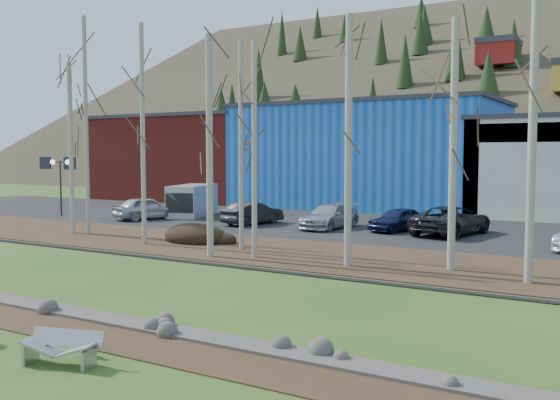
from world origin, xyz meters
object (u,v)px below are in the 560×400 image
Objects in this scene: bench_damaged at (62,348)px; car_4 at (451,220)px; street_lamp at (60,172)px; car_3 at (398,219)px; car_2 at (330,216)px; seagull at (88,348)px; van_grey at (191,201)px; car_0 at (146,208)px; car_1 at (253,213)px.

car_4 is at bearing 69.96° from bench_damaged.
car_3 is at bearing -8.93° from street_lamp.
seagull is at bearing -73.40° from car_2.
car_3 is 0.74× the size of van_grey.
car_3 reaches higher than bench_damaged.
car_2 is 3.80m from car_3.
bench_damaged is 0.33× the size of van_grey.
car_2 is at bearing -151.77° from car_0.
seagull is 30.63m from street_lamp.
car_3 is at bearing -20.66° from van_grey.
van_grey is at bearing 176.26° from car_2.
seagull is 0.13× the size of street_lamp.
car_1 is at bearing 114.52° from seagull.
van_grey reaches higher than car_2.
car_1 is (13.80, 2.28, -2.30)m from street_lamp.
car_1 is at bearing 17.82° from car_4.
bench_damaged is at bearing -67.65° from car_3.
street_lamp is 0.71× the size of car_4.
car_3 is (-1.42, 22.73, 0.59)m from seagull.
van_grey is at bearing 107.15° from bench_damaged.
seagull is 26.72m from car_0.
car_1 is 8.57m from car_3.
car_0 is 1.05× the size of car_1.
street_lamp is 0.90× the size of car_0.
bench_damaged is 28.94m from van_grey.
seagull is 22.81m from car_4.
car_2 is 6.64m from car_4.
street_lamp is (-23.66, 19.84, 2.74)m from bench_damaged.
bench_damaged is 23.31m from car_2.
van_grey reaches higher than seagull.
bench_damaged is 0.45× the size of car_3.
street_lamp is 0.94× the size of car_1.
car_4 is at bearing -9.87° from street_lamp.
car_2 is 0.87× the size of car_4.
street_lamp is at bearing 19.39° from car_4.
van_grey is (-17.48, 0.69, 0.30)m from car_4.
car_4 reaches higher than car_0.
bench_damaged is 0.32× the size of car_4.
car_2 is (18.53, 2.89, -2.29)m from street_lamp.
street_lamp is (-23.69, 19.19, 2.91)m from seagull.
seagull is at bearing 70.31° from bench_damaged.
car_1 is at bearing -151.48° from car_0.
van_grey is (-14.63, 0.73, 0.39)m from car_3.
car_0 is (-17.24, 20.41, 0.67)m from seagull.
van_grey is at bearing 9.04° from car_4.
van_grey is at bearing 11.17° from street_lamp.
street_lamp reaches higher than car_0.
street_lamp is at bearing -168.69° from van_grey.
van_grey is (-16.04, 23.45, 0.98)m from seagull.
car_4 is (1.43, 22.76, 0.68)m from seagull.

